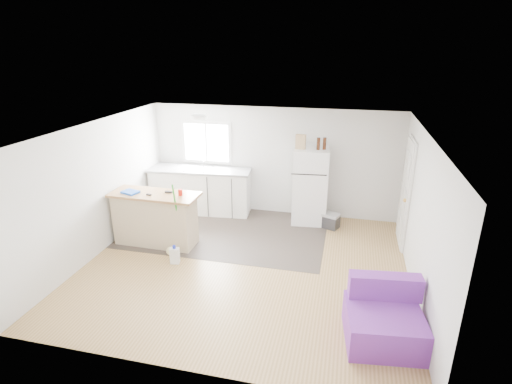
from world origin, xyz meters
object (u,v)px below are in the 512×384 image
kitchen_cabinets (201,190)px  cardboard_box (301,142)px  purple_seat (384,320)px  peninsula (155,218)px  mop (172,242)px  bottle_right (325,143)px  blue_tray (130,192)px  cleaner_jug (175,255)px  bottle_left (318,144)px  refrigerator (310,186)px  cooler (329,220)px  red_cup (180,192)px

kitchen_cabinets → cardboard_box: (2.25, -0.09, 1.26)m
purple_seat → cardboard_box: cardboard_box is taller
peninsula → mop: bearing=-34.0°
bottle_right → blue_tray: bearing=-152.7°
cleaner_jug → bottle_left: bottle_left is taller
mop → peninsula: bearing=136.9°
refrigerator → cardboard_box: size_ratio=5.44×
cleaner_jug → cardboard_box: bearing=41.5°
mop → bottle_right: (2.54, 2.03, 1.53)m
peninsula → mop: 0.65m
kitchen_cabinets → mop: 2.07m
refrigerator → cardboard_box: 0.99m
kitchen_cabinets → cooler: kitchen_cabinets is taller
peninsula → kitchen_cabinets: bearing=81.7°
cooler → blue_tray: (-3.64, -1.56, 0.89)m
cooler → mop: bearing=-124.4°
peninsula → refrigerator: refrigerator is taller
kitchen_cabinets → cooler: 2.97m
cleaner_jug → blue_tray: size_ratio=1.15×
cleaner_jug → cooler: bearing=30.9°
cleaner_jug → bottle_right: size_ratio=1.39×
mop → red_cup: mop is taller
peninsula → mop: size_ratio=1.21×
mop → bottle_right: bearing=30.6°
cardboard_box → bottle_left: (0.36, 0.02, -0.02)m
refrigerator → bottle_left: (0.13, -0.06, 0.94)m
cooler → peninsula: bearing=-133.2°
cooler → blue_tray: blue_tray is taller
cooler → blue_tray: bearing=-134.8°
kitchen_cabinets → blue_tray: kitchen_cabinets is taller
cooler → bottle_left: bottle_left is taller
red_cup → blue_tray: (-0.97, -0.10, -0.04)m
refrigerator → bottle_right: size_ratio=6.53×
mop → cardboard_box: bearing=35.6°
mop → cardboard_box: 3.24m
purple_seat → mop: (-3.64, 1.47, -0.06)m
peninsula → cleaner_jug: bearing=-43.2°
peninsula → refrigerator: bearing=32.8°
refrigerator → blue_tray: size_ratio=5.44×
red_cup → cardboard_box: (1.99, 1.61, 0.69)m
refrigerator → mop: refrigerator is taller
cooler → cleaner_jug: cleaner_jug is taller
peninsula → purple_seat: (4.11, -1.81, -0.24)m
purple_seat → mop: 3.93m
peninsula → cooler: (3.22, 1.48, -0.36)m
peninsula → purple_seat: 4.50m
purple_seat → bottle_left: bearing=102.4°
refrigerator → cardboard_box: (-0.22, -0.08, 0.97)m
refrigerator → bottle_left: size_ratio=6.53×
refrigerator → bottle_right: bearing=-8.9°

